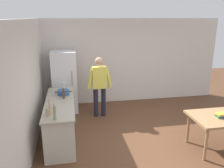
{
  "coord_description": "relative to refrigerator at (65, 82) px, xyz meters",
  "views": [
    {
      "loc": [
        -1.73,
        -4.21,
        2.74
      ],
      "look_at": [
        -0.69,
        1.34,
        1.08
      ],
      "focal_mm": 36.87,
      "sensor_mm": 36.0,
      "label": 1
    }
  ],
  "objects": [
    {
      "name": "kitchen_counter",
      "position": [
        -0.1,
        -1.6,
        -0.45
      ],
      "size": [
        0.64,
        2.2,
        0.9
      ],
      "color": "beige",
      "rests_on": "ground_plane"
    },
    {
      "name": "person",
      "position": [
        0.95,
        -0.55,
        0.08
      ],
      "size": [
        0.7,
        0.22,
        1.7
      ],
      "color": "#1E1E2D",
      "rests_on": "ground_plane"
    },
    {
      "name": "wall_back",
      "position": [
        1.9,
        0.6,
        0.45
      ],
      "size": [
        6.4,
        0.12,
        2.7
      ],
      "primitive_type": "cube",
      "color": "silver",
      "rests_on": "ground_plane"
    },
    {
      "name": "book_stack",
      "position": [
        3.2,
        -2.74,
        -0.1
      ],
      "size": [
        0.24,
        0.17,
        0.09
      ],
      "color": "#387A47",
      "rests_on": "dining_table"
    },
    {
      "name": "ground_plane",
      "position": [
        1.9,
        -2.4,
        -0.9
      ],
      "size": [
        14.0,
        14.0,
        0.0
      ],
      "primitive_type": "plane",
      "color": "brown"
    },
    {
      "name": "bottle_beer_brown",
      "position": [
        -0.01,
        -1.41,
        0.11
      ],
      "size": [
        0.06,
        0.06,
        0.26
      ],
      "color": "#5B3314",
      "rests_on": "kitchen_counter"
    },
    {
      "name": "dining_table",
      "position": [
        3.3,
        -2.7,
        -0.23
      ],
      "size": [
        1.4,
        0.9,
        0.75
      ],
      "color": "#9E754C",
      "rests_on": "ground_plane"
    },
    {
      "name": "bottle_water_clear",
      "position": [
        -0.02,
        -0.85,
        0.13
      ],
      "size": [
        0.07,
        0.07,
        0.3
      ],
      "color": "silver",
      "rests_on": "kitchen_counter"
    },
    {
      "name": "utensil_jar",
      "position": [
        -0.28,
        -2.34,
        0.08
      ],
      "size": [
        0.11,
        0.11,
        0.32
      ],
      "color": "tan",
      "rests_on": "kitchen_counter"
    },
    {
      "name": "wall_left",
      "position": [
        -0.7,
        -2.2,
        0.45
      ],
      "size": [
        0.12,
        5.6,
        2.7
      ],
      "primitive_type": "cube",
      "color": "silver",
      "rests_on": "ground_plane"
    },
    {
      "name": "cooking_pot",
      "position": [
        -0.02,
        -1.15,
        0.06
      ],
      "size": [
        0.4,
        0.28,
        0.12
      ],
      "color": "#285193",
      "rests_on": "kitchen_counter"
    },
    {
      "name": "bottle_vinegar_tall",
      "position": [
        -0.15,
        -2.57,
        0.14
      ],
      "size": [
        0.06,
        0.06,
        0.32
      ],
      "color": "gray",
      "rests_on": "kitchen_counter"
    },
    {
      "name": "refrigerator",
      "position": [
        0.0,
        0.0,
        0.0
      ],
      "size": [
        0.7,
        0.67,
        1.8
      ],
      "color": "white",
      "rests_on": "ground_plane"
    }
  ]
}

